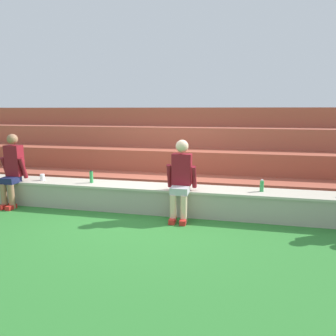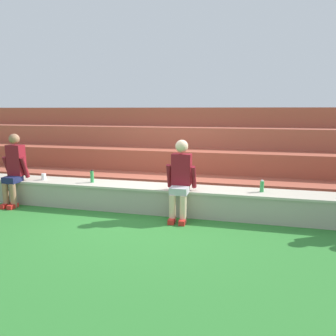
% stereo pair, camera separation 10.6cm
% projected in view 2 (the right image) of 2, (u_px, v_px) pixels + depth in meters
% --- Properties ---
extents(ground_plane, '(80.00, 80.00, 0.00)m').
position_uv_depth(ground_plane, '(150.00, 215.00, 5.63)').
color(ground_plane, '#2D752D').
extents(stone_seating_wall, '(9.98, 0.59, 0.48)m').
position_uv_depth(stone_seating_wall, '(155.00, 197.00, 5.85)').
color(stone_seating_wall, '#A8A08E').
rests_on(stone_seating_wall, ground).
extents(brick_bleachers, '(12.84, 2.95, 1.91)m').
position_uv_depth(brick_bleachers, '(180.00, 155.00, 8.00)').
color(brick_bleachers, '#A34C38').
rests_on(brick_bleachers, ground).
extents(person_left_of_center, '(0.48, 0.51, 1.40)m').
position_uv_depth(person_left_of_center, '(14.00, 168.00, 6.14)').
color(person_left_of_center, '#996B4C').
rests_on(person_left_of_center, ground).
extents(person_center, '(0.51, 0.56, 1.36)m').
position_uv_depth(person_center, '(181.00, 178.00, 5.35)').
color(person_center, beige).
rests_on(person_center, ground).
extents(water_bottle_mid_right, '(0.07, 0.07, 0.24)m').
position_uv_depth(water_bottle_mid_right, '(92.00, 177.00, 6.06)').
color(water_bottle_mid_right, green).
rests_on(water_bottle_mid_right, stone_seating_wall).
extents(water_bottle_near_left, '(0.07, 0.07, 0.21)m').
position_uv_depth(water_bottle_near_left, '(262.00, 186.00, 5.36)').
color(water_bottle_near_left, green).
rests_on(water_bottle_near_left, stone_seating_wall).
extents(plastic_cup_middle, '(0.09, 0.09, 0.13)m').
position_uv_depth(plastic_cup_middle, '(44.00, 177.00, 6.29)').
color(plastic_cup_middle, white).
rests_on(plastic_cup_middle, stone_seating_wall).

